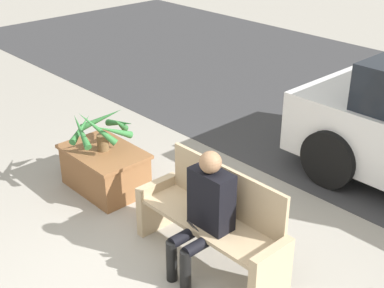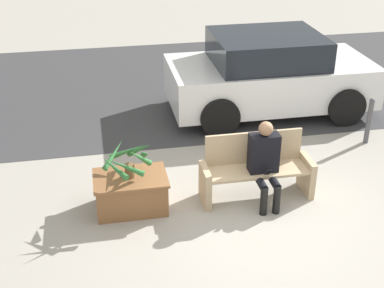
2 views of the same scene
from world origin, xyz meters
TOP-DOWN VIEW (x-y plane):
  - ground_plane at (0.00, 0.00)m, footprint 30.00×30.00m
  - bench at (0.16, 0.60)m, footprint 1.61×0.50m
  - person_seated at (0.22, 0.43)m, footprint 0.41×0.57m
  - planter_box at (-1.64, 0.60)m, footprint 1.01×0.69m
  - potted_plant at (-1.64, 0.60)m, footprint 0.74×0.75m

SIDE VIEW (x-z plane):
  - ground_plane at x=0.00m, z-range 0.00..0.00m
  - planter_box at x=-1.64m, z-range 0.02..0.53m
  - bench at x=0.16m, z-range -0.04..0.90m
  - person_seated at x=0.22m, z-range 0.06..1.29m
  - potted_plant at x=-1.64m, z-range 0.50..1.07m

